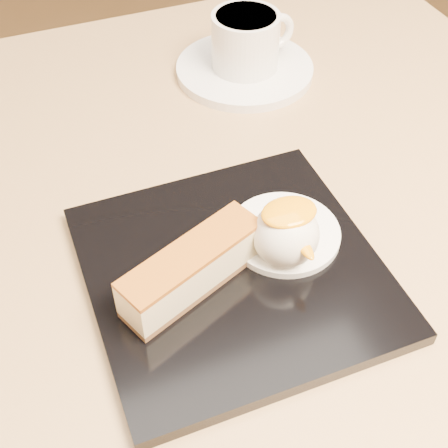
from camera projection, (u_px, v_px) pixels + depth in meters
name	position (u px, v px, depth m)	size (l,w,h in m)	color
table	(222.00, 345.00, 0.63)	(0.80, 0.80, 0.72)	black
dessert_plate	(234.00, 272.00, 0.48)	(0.22, 0.22, 0.01)	black
cheesecake	(192.00, 268.00, 0.45)	(0.12, 0.07, 0.04)	brown
cream_smear	(284.00, 233.00, 0.50)	(0.09, 0.09, 0.01)	white
ice_cream_scoop	(286.00, 234.00, 0.47)	(0.05, 0.05, 0.05)	white
mango_sauce	(289.00, 212.00, 0.45)	(0.04, 0.03, 0.01)	#FB9907
mint_sprig	(239.00, 220.00, 0.50)	(0.03, 0.02, 0.00)	#298036
saucer	(245.00, 69.00, 0.68)	(0.15, 0.15, 0.01)	white
coffee_cup	(247.00, 40.00, 0.66)	(0.10, 0.07, 0.06)	white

